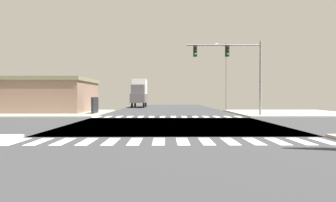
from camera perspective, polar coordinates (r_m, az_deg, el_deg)
The scene contains 9 objects.
ground at distance 19.56m, azimuth 0.90°, elevation -4.70°, with size 90.00×90.00×0.05m.
sidewalk_corner_ne at distance 34.27m, azimuth 22.68°, elevation -2.18°, with size 12.00×12.00×0.14m.
sidewalk_corner_nw at distance 33.91m, azimuth -22.18°, elevation -2.21°, with size 12.00×12.00×0.14m.
crosswalk_near at distance 12.31m, azimuth 0.54°, elevation -7.91°, with size 13.50×2.00×0.01m.
crosswalk_far at distance 26.83m, azimuth -0.01°, elevation -3.10°, with size 13.50×2.00×0.01m.
traffic_signal_mast at distance 27.69m, azimuth 12.50°, elevation 7.75°, with size 6.99×0.55×7.01m.
street_lamp at distance 40.34m, azimuth 11.06°, elevation 5.87°, with size 1.78×0.32×9.11m.
bank_building at distance 37.11m, azimuth -25.63°, elevation 0.97°, with size 15.71×9.35×3.93m.
box_truck_queued_1 at distance 50.26m, azimuth -5.65°, elevation 1.71°, with size 2.40×7.20×4.85m.
Camera 1 is at (-0.47, -19.46, 1.90)m, focal length 31.07 mm.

